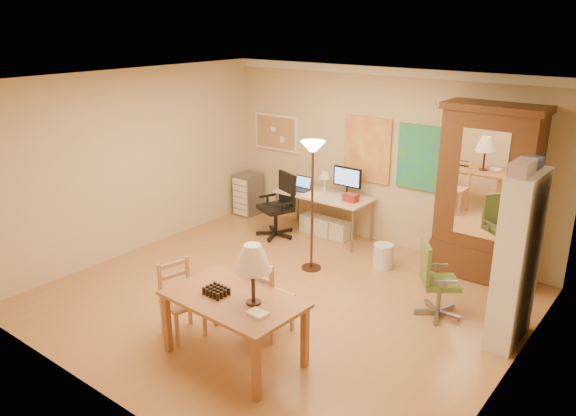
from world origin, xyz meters
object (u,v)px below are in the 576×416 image
Objects in this scene: bookshelf at (517,260)px; computer_desk at (326,211)px; dining_table at (240,288)px; office_chair_black at (278,219)px; armoire at (485,204)px; office_chair_green at (436,296)px.

computer_desk is at bearing 158.03° from bookshelf.
dining_table reaches higher than office_chair_black.
bookshelf is (3.32, -1.34, 0.52)m from computer_desk.
office_chair_black is at bearing 122.82° from dining_table.
dining_table is 3.72m from armoire.
office_chair_black is 3.24m from armoire.
armoire is 1.23× the size of bookshelf.
computer_desk is 1.69× the size of office_chair_green.
office_chair_black is at bearing -142.71° from computer_desk.
armoire reaches higher than office_chair_green.
office_chair_green is at bearing 178.49° from bookshelf.
office_chair_black is 4.09m from bookshelf.
office_chair_green is (2.47, -1.32, -0.19)m from computer_desk.
armoire is (1.19, 3.52, 0.18)m from dining_table.
dining_table is 3.69m from computer_desk.
armoire reaches higher than office_chair_black.
office_chair_black is (-0.62, -0.47, -0.15)m from computer_desk.
computer_desk is 0.66× the size of armoire.
office_chair_black is at bearing 167.59° from bookshelf.
bookshelf is (3.94, -0.87, 0.67)m from office_chair_black.
armoire is at bearing 89.69° from office_chair_green.
office_chair_green is 0.39× the size of armoire.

